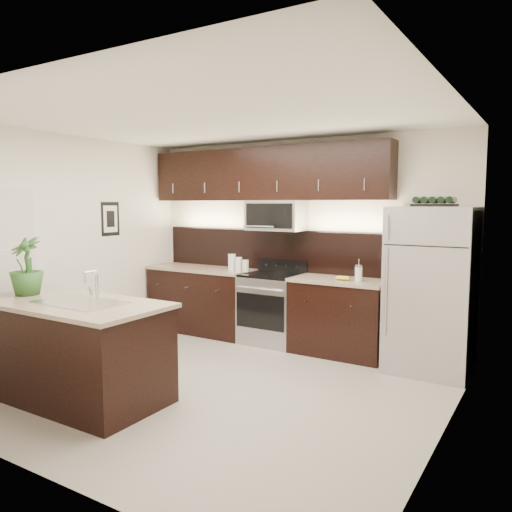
% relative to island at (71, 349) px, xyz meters
% --- Properties ---
extents(ground, '(4.50, 4.50, 0.00)m').
position_rel_island_xyz_m(ground, '(0.96, 0.96, -0.47)').
color(ground, gray).
rests_on(ground, ground).
extents(room_walls, '(4.52, 4.02, 2.71)m').
position_rel_island_xyz_m(room_walls, '(0.85, 0.92, 1.22)').
color(room_walls, silver).
rests_on(room_walls, ground).
extents(counter_run, '(3.51, 0.65, 0.94)m').
position_rel_island_xyz_m(counter_run, '(0.51, 2.65, -0.00)').
color(counter_run, black).
rests_on(counter_run, ground).
extents(upper_fixtures, '(3.49, 0.40, 1.66)m').
position_rel_island_xyz_m(upper_fixtures, '(0.53, 2.79, 1.67)').
color(upper_fixtures, black).
rests_on(upper_fixtures, counter_run).
extents(island, '(1.96, 0.96, 0.94)m').
position_rel_island_xyz_m(island, '(0.00, 0.00, 0.00)').
color(island, black).
rests_on(island, ground).
extents(sink_faucet, '(0.84, 0.50, 0.28)m').
position_rel_island_xyz_m(sink_faucet, '(0.15, 0.01, 0.48)').
color(sink_faucet, silver).
rests_on(sink_faucet, island).
extents(refrigerator, '(0.88, 0.79, 1.83)m').
position_rel_island_xyz_m(refrigerator, '(2.76, 2.59, 0.44)').
color(refrigerator, '#B2B2B7').
rests_on(refrigerator, ground).
extents(wine_rack, '(0.45, 0.28, 0.11)m').
position_rel_island_xyz_m(wine_rack, '(2.76, 2.59, 1.40)').
color(wine_rack, black).
rests_on(wine_rack, refrigerator).
extents(plant, '(0.35, 0.35, 0.59)m').
position_rel_island_xyz_m(plant, '(-0.62, -0.01, 0.76)').
color(plant, '#2A5723').
rests_on(plant, island).
extents(canisters, '(0.34, 0.13, 0.23)m').
position_rel_island_xyz_m(canisters, '(0.20, 2.58, 0.57)').
color(canisters, silver).
rests_on(canisters, counter_run).
extents(french_press, '(0.09, 0.09, 0.26)m').
position_rel_island_xyz_m(french_press, '(1.92, 2.60, 0.56)').
color(french_press, silver).
rests_on(french_press, counter_run).
extents(bananas, '(0.19, 0.15, 0.05)m').
position_rel_island_xyz_m(bananas, '(1.69, 2.57, 0.49)').
color(bananas, yellow).
rests_on(bananas, counter_run).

